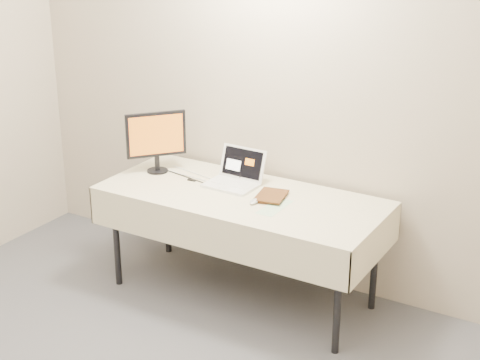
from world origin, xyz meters
The scene contains 9 objects.
back_wall centered at (0.00, 2.50, 1.35)m, with size 4.00×0.10×2.70m, color #C2B39C.
table centered at (0.00, 2.05, 0.68)m, with size 1.86×0.81×0.74m.
laptop centered at (-0.13, 2.19, 0.79)m, with size 0.34×0.32×0.23m.
monitor centered at (-0.72, 2.11, 0.99)m, with size 0.29×0.33×0.43m.
book centered at (0.10, 2.07, 0.86)m, with size 0.18×0.02×0.24m, color brown.
alarm_clock centered at (-0.09, 2.27, 0.76)m, with size 0.11×0.06×0.04m.
clicker centered at (0.14, 1.96, 0.75)m, with size 0.05×0.10×0.02m, color silver.
paper_form centered at (0.28, 1.97, 0.74)m, with size 0.12×0.29×0.00m, color #B4DFB1.
usb_dongle centered at (-0.42, 2.09, 0.74)m, with size 0.06×0.02×0.01m, color black.
Camera 1 is at (2.23, -1.73, 2.51)m, focal length 55.00 mm.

